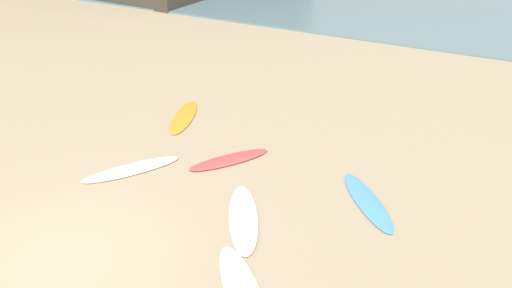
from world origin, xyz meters
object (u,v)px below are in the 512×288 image
Objects in this scene: surfboard_1 at (229,160)px; surfboard_3 at (131,169)px; surfboard_2 at (368,202)px; surfboard_4 at (184,117)px; surfboard_5 at (243,218)px.

surfboard_1 reaches higher than surfboard_3.
surfboard_4 is (-5.82, 1.63, 0.00)m from surfboard_2.
surfboard_2 and surfboard_4 have the same top height.
surfboard_3 is 3.26m from surfboard_5.
surfboard_5 reaches higher than surfboard_2.
surfboard_1 is at bearing 71.34° from surfboard_3.
surfboard_4 is (-2.38, 1.50, -0.01)m from surfboard_1.
surfboard_2 is 1.01× the size of surfboard_4.
surfboard_1 is 2.29m from surfboard_3.
surfboard_1 is at bearing -42.70° from surfboard_2.
surfboard_1 reaches higher than surfboard_4.
surfboard_1 is 0.87× the size of surfboard_5.
surfboard_2 is (3.44, -0.14, -0.01)m from surfboard_1.
surfboard_2 is 2.65m from surfboard_5.
surfboard_5 is (3.23, -0.45, 0.01)m from surfboard_3.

